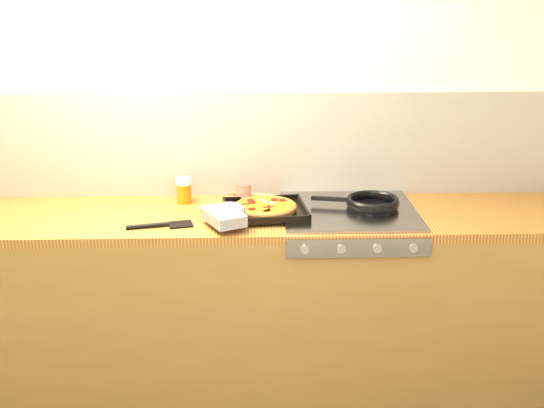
{
  "coord_description": "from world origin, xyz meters",
  "views": [
    {
      "loc": [
        0.01,
        -1.81,
        1.9
      ],
      "look_at": [
        0.1,
        1.08,
        0.95
      ],
      "focal_mm": 45.0,
      "sensor_mm": 36.0,
      "label": 1
    }
  ],
  "objects_px": {
    "frying_pan": "(371,203)",
    "juice_glass": "(184,190)",
    "pizza_on_tray": "(254,210)",
    "tomato_can": "(244,194)"
  },
  "relations": [
    {
      "from": "frying_pan",
      "to": "juice_glass",
      "type": "bearing_deg",
      "value": 170.41
    },
    {
      "from": "pizza_on_tray",
      "to": "tomato_can",
      "type": "xyz_separation_m",
      "value": [
        -0.04,
        0.2,
        0.01
      ]
    },
    {
      "from": "pizza_on_tray",
      "to": "juice_glass",
      "type": "height_order",
      "value": "juice_glass"
    },
    {
      "from": "pizza_on_tray",
      "to": "frying_pan",
      "type": "relative_size",
      "value": 1.14
    },
    {
      "from": "frying_pan",
      "to": "juice_glass",
      "type": "distance_m",
      "value": 0.88
    },
    {
      "from": "frying_pan",
      "to": "tomato_can",
      "type": "distance_m",
      "value": 0.59
    },
    {
      "from": "juice_glass",
      "to": "frying_pan",
      "type": "bearing_deg",
      "value": -9.59
    },
    {
      "from": "frying_pan",
      "to": "tomato_can",
      "type": "xyz_separation_m",
      "value": [
        -0.58,
        0.11,
        0.01
      ]
    },
    {
      "from": "frying_pan",
      "to": "juice_glass",
      "type": "xyz_separation_m",
      "value": [
        -0.86,
        0.15,
        0.02
      ]
    },
    {
      "from": "tomato_can",
      "to": "juice_glass",
      "type": "xyz_separation_m",
      "value": [
        -0.28,
        0.03,
        0.01
      ]
    }
  ]
}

